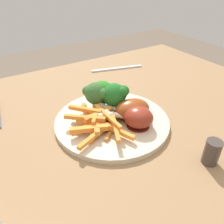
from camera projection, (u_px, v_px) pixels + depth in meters
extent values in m
cube|color=#8E6B47|center=(116.00, 116.00, 0.59)|extent=(1.02, 0.75, 0.03)
cylinder|color=brown|center=(153.00, 120.00, 1.22)|extent=(0.06, 0.06, 0.72)
cylinder|color=beige|center=(112.00, 121.00, 0.54)|extent=(0.27, 0.27, 0.01)
cylinder|color=#8BA350|center=(96.00, 105.00, 0.56)|extent=(0.02, 0.02, 0.02)
sphere|color=#33612B|center=(96.00, 93.00, 0.55)|extent=(0.06, 0.06, 0.06)
sphere|color=#33612B|center=(88.00, 91.00, 0.55)|extent=(0.03, 0.03, 0.03)
sphere|color=#33612B|center=(99.00, 88.00, 0.56)|extent=(0.02, 0.02, 0.02)
sphere|color=#33612B|center=(102.00, 94.00, 0.53)|extent=(0.03, 0.03, 0.03)
cylinder|color=#8BBC4D|center=(114.00, 107.00, 0.56)|extent=(0.02, 0.02, 0.02)
sphere|color=#1E6422|center=(114.00, 95.00, 0.54)|extent=(0.06, 0.06, 0.06)
sphere|color=#1E6422|center=(120.00, 93.00, 0.53)|extent=(0.03, 0.03, 0.03)
sphere|color=#1E6422|center=(121.00, 93.00, 0.55)|extent=(0.03, 0.03, 0.03)
sphere|color=#1E6422|center=(124.00, 91.00, 0.54)|extent=(0.03, 0.03, 0.03)
sphere|color=#1E6422|center=(107.00, 94.00, 0.54)|extent=(0.03, 0.03, 0.03)
cylinder|color=#8FB950|center=(103.00, 103.00, 0.57)|extent=(0.01, 0.01, 0.02)
sphere|color=#287C1F|center=(102.00, 92.00, 0.56)|extent=(0.06, 0.06, 0.06)
sphere|color=#287C1F|center=(99.00, 97.00, 0.55)|extent=(0.03, 0.03, 0.03)
sphere|color=#287C1F|center=(103.00, 88.00, 0.58)|extent=(0.02, 0.02, 0.02)
sphere|color=#287C1F|center=(107.00, 89.00, 0.57)|extent=(0.03, 0.03, 0.03)
sphere|color=#287C1F|center=(111.00, 89.00, 0.55)|extent=(0.02, 0.02, 0.02)
cube|color=orange|center=(96.00, 127.00, 0.50)|extent=(0.07, 0.08, 0.01)
cube|color=orange|center=(88.00, 115.00, 0.52)|extent=(0.03, 0.10, 0.01)
cube|color=orange|center=(115.00, 127.00, 0.47)|extent=(0.05, 0.09, 0.01)
cube|color=orange|center=(99.00, 114.00, 0.51)|extent=(0.08, 0.02, 0.01)
cube|color=orange|center=(88.00, 116.00, 0.52)|extent=(0.07, 0.03, 0.01)
cube|color=#C77128|center=(114.00, 126.00, 0.51)|extent=(0.09, 0.07, 0.01)
cube|color=orange|center=(85.00, 118.00, 0.49)|extent=(0.08, 0.07, 0.01)
cube|color=orange|center=(93.00, 137.00, 0.46)|extent=(0.08, 0.04, 0.01)
cube|color=orange|center=(89.00, 129.00, 0.47)|extent=(0.08, 0.04, 0.01)
cube|color=orange|center=(87.00, 127.00, 0.49)|extent=(0.08, 0.02, 0.01)
cube|color=orange|center=(96.00, 124.00, 0.49)|extent=(0.07, 0.08, 0.01)
cube|color=orange|center=(107.00, 116.00, 0.49)|extent=(0.01, 0.11, 0.01)
cube|color=orange|center=(98.00, 110.00, 0.52)|extent=(0.07, 0.08, 0.01)
cube|color=orange|center=(105.00, 117.00, 0.52)|extent=(0.02, 0.09, 0.01)
cube|color=orange|center=(96.00, 122.00, 0.49)|extent=(0.05, 0.08, 0.01)
cube|color=orange|center=(92.00, 121.00, 0.50)|extent=(0.02, 0.07, 0.01)
cube|color=orange|center=(115.00, 129.00, 0.48)|extent=(0.04, 0.10, 0.01)
cube|color=orange|center=(85.00, 110.00, 0.51)|extent=(0.06, 0.07, 0.01)
cylinder|color=#551A0F|center=(133.00, 119.00, 0.53)|extent=(0.04, 0.04, 0.00)
ellipsoid|color=maroon|center=(134.00, 112.00, 0.52)|extent=(0.09, 0.09, 0.04)
cylinder|color=beige|center=(109.00, 108.00, 0.54)|extent=(0.03, 0.04, 0.01)
sphere|color=silver|center=(102.00, 107.00, 0.54)|extent=(0.02, 0.02, 0.02)
cylinder|color=#61240D|center=(132.00, 117.00, 0.54)|extent=(0.05, 0.05, 0.00)
ellipsoid|color=brown|center=(132.00, 109.00, 0.52)|extent=(0.09, 0.08, 0.05)
cylinder|color=beige|center=(107.00, 115.00, 0.51)|extent=(0.04, 0.02, 0.01)
sphere|color=silver|center=(100.00, 117.00, 0.50)|extent=(0.02, 0.02, 0.02)
cylinder|color=#611A10|center=(138.00, 125.00, 0.51)|extent=(0.05, 0.05, 0.00)
ellipsoid|color=maroon|center=(139.00, 117.00, 0.50)|extent=(0.09, 0.09, 0.05)
cylinder|color=beige|center=(115.00, 115.00, 0.51)|extent=(0.04, 0.04, 0.01)
sphere|color=silver|center=(106.00, 114.00, 0.51)|extent=(0.02, 0.02, 0.02)
cube|color=silver|center=(117.00, 68.00, 0.82)|extent=(0.19, 0.06, 0.00)
cylinder|color=#423833|center=(212.00, 152.00, 0.42)|extent=(0.03, 0.03, 0.05)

